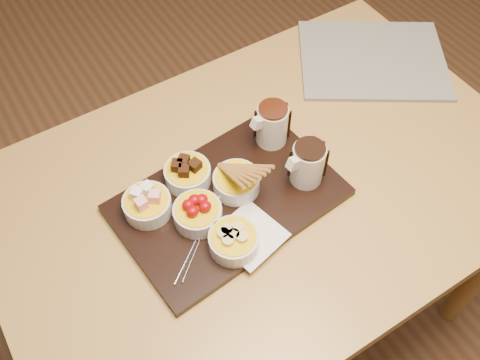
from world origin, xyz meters
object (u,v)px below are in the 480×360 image
newspaper (373,60)px  serving_board (228,200)px  pitcher_milk_chocolate (272,125)px  dining_table (265,205)px  bowl_strawberries (198,214)px  pitcher_dark_chocolate (308,164)px

newspaper → serving_board: bearing=-129.1°
serving_board → pitcher_milk_chocolate: pitcher_milk_chocolate is taller
dining_table → newspaper: 0.50m
pitcher_milk_chocolate → newspaper: pitcher_milk_chocolate is taller
bowl_strawberries → newspaper: 0.66m
serving_board → bowl_strawberries: (-0.08, -0.01, 0.03)m
bowl_strawberries → newspaper: bowl_strawberries is taller
pitcher_milk_chocolate → bowl_strawberries: bearing=-163.6°
pitcher_milk_chocolate → newspaper: 0.40m
dining_table → serving_board: size_ratio=2.61×
dining_table → serving_board: 0.15m
dining_table → newspaper: (0.45, 0.18, 0.10)m
dining_table → pitcher_dark_chocolate: (0.07, -0.05, 0.17)m
serving_board → pitcher_milk_chocolate: bearing=21.8°
pitcher_dark_chocolate → newspaper: 0.45m
serving_board → newspaper: 0.58m
pitcher_dark_chocolate → pitcher_milk_chocolate: 0.13m
pitcher_dark_chocolate → pitcher_milk_chocolate: bearing=85.6°
serving_board → bowl_strawberries: size_ratio=4.60×
serving_board → pitcher_milk_chocolate: 0.20m
bowl_strawberries → pitcher_dark_chocolate: pitcher_dark_chocolate is taller
dining_table → pitcher_dark_chocolate: size_ratio=12.41×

